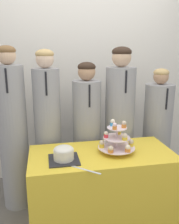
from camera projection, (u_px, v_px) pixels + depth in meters
name	position (u px, v px, depth m)	size (l,w,h in m)	color
wall_back	(81.00, 71.00, 2.95)	(9.00, 0.06, 2.70)	silver
table	(101.00, 190.00, 2.16)	(1.25, 0.59, 0.73)	yellow
round_cake	(64.00, 153.00, 1.91)	(0.24, 0.24, 0.12)	#232328
cake_knife	(76.00, 167.00, 1.81)	(0.25, 0.22, 0.01)	silver
cupcake_stand	(117.00, 139.00, 2.05)	(0.32, 0.32, 0.29)	silver
student_0	(13.00, 134.00, 2.37)	(0.28, 0.29, 1.64)	#939399
student_1	(48.00, 133.00, 2.43)	(0.27, 0.27, 1.61)	#939399
student_2	(87.00, 137.00, 2.52)	(0.29, 0.30, 1.49)	#939399
student_3	(119.00, 128.00, 2.57)	(0.31, 0.32, 1.63)	#939399
student_4	(157.00, 136.00, 2.69)	(0.31, 0.32, 1.41)	#939399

